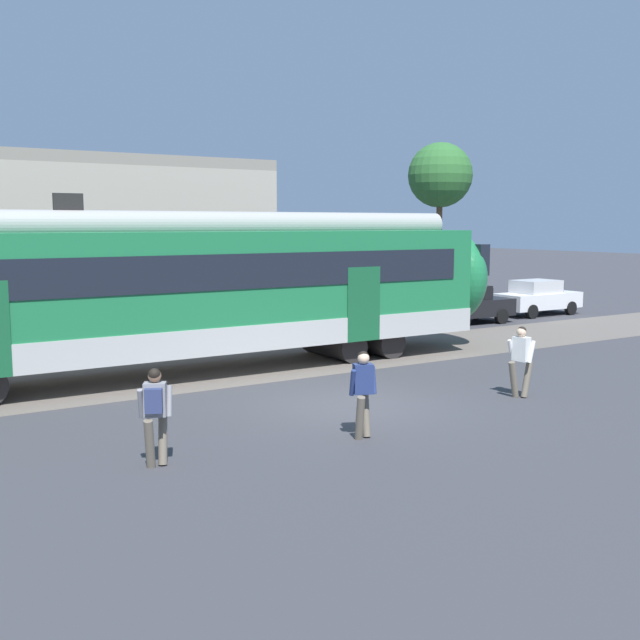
% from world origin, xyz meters
% --- Properties ---
extents(ground_plane, '(160.00, 160.00, 0.00)m').
position_xyz_m(ground_plane, '(0.00, 0.00, 0.00)').
color(ground_plane, '#38383D').
extents(pedestrian_grey, '(0.66, 0.57, 1.67)m').
position_xyz_m(pedestrian_grey, '(-5.09, -1.88, 0.99)').
color(pedestrian_grey, '#6B6051').
rests_on(pedestrian_grey, ground).
extents(pedestrian_navy, '(0.64, 0.58, 1.67)m').
position_xyz_m(pedestrian_navy, '(-1.22, -2.30, 0.99)').
color(pedestrian_navy, '#6B6051').
rests_on(pedestrian_navy, ground).
extents(pedestrian_white, '(0.69, 0.54, 1.67)m').
position_xyz_m(pedestrian_white, '(3.80, -1.53, 0.96)').
color(pedestrian_white, '#6B6051').
rests_on(pedestrian_white, ground).
extents(parked_car_black, '(4.06, 1.87, 1.54)m').
position_xyz_m(parked_car_black, '(11.60, 8.77, 0.78)').
color(parked_car_black, black).
rests_on(parked_car_black, ground).
extents(parked_car_white, '(4.02, 1.79, 1.54)m').
position_xyz_m(parked_car_white, '(16.33, 9.23, 0.78)').
color(parked_car_white, silver).
rests_on(parked_car_white, ground).
extents(background_building, '(17.86, 5.00, 9.20)m').
position_xyz_m(background_building, '(-4.11, 14.53, 3.21)').
color(background_building, '#B2A899').
rests_on(background_building, ground).
extents(street_tree_right, '(3.43, 3.43, 8.28)m').
position_xyz_m(street_tree_right, '(17.65, 17.39, 6.51)').
color(street_tree_right, brown).
rests_on(street_tree_right, ground).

